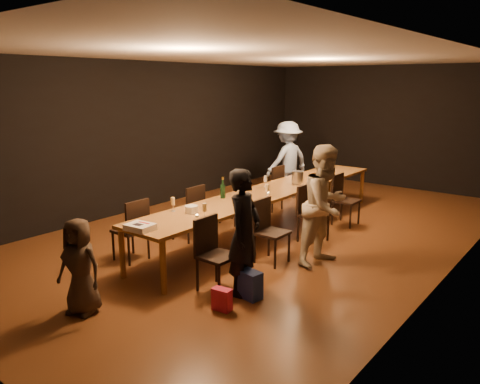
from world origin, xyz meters
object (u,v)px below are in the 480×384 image
Objects in this scene: chair_right_3 at (346,200)px; chair_left_3 at (270,188)px; table at (271,193)px; chair_left_2 at (233,199)px; birthday_cake at (140,227)px; plate_stack at (192,209)px; chair_right_0 at (217,255)px; champagne_bottle at (223,188)px; chair_left_1 at (188,212)px; child at (80,266)px; chair_left_0 at (130,229)px; ice_bucket at (298,178)px; chair_right_1 at (272,232)px; woman_birthday at (244,232)px; woman_tan at (325,205)px; chair_right_2 at (314,214)px; man_blue at (287,160)px.

chair_right_3 is 1.70m from chair_left_3.
chair_left_2 is (-0.85, 0.00, -0.24)m from table.
plate_stack reaches higher than birthday_cake.
champagne_bottle reaches higher than chair_right_0.
table is 2.56m from chair_right_0.
chair_right_0 is 1.00× the size of chair_left_1.
child reaches higher than chair_right_3.
birthday_cake is (-0.01, -2.90, 0.09)m from table.
chair_left_1 is (0.00, 1.20, 0.00)m from chair_left_0.
ice_bucket is (0.37, 1.68, -0.05)m from champagne_bottle.
chair_right_1 is 2.68× the size of champagne_bottle.
woman_birthday is at bearing -85.46° from chair_left_0.
chair_right_1 is 0.85m from woman_tan.
plate_stack is at bearing 74.33° from child.
child is 3.21× the size of champagne_bottle.
ice_bucket is (-0.76, -0.48, 0.40)m from chair_right_3.
chair_left_3 is (-1.70, 1.20, 0.00)m from chair_right_2.
plate_stack is (0.80, -3.12, 0.34)m from chair_left_3.
woman_birthday is at bearing 36.11° from child.
child is at bearing -170.06° from chair_left_3.
woman_tan is at bearing 127.19° from chair_right_1.
chair_right_3 is at bearing 62.53° from champagne_bottle.
chair_left_2 is at bearing -125.22° from chair_right_1.
champagne_bottle is at bearing 105.52° from woman_tan.
chair_left_1 is 3.54m from man_blue.
chair_right_1 is 1.00× the size of chair_right_2.
chair_left_1 is 2.55× the size of birthday_cake.
child is at bearing -83.89° from champagne_bottle.
birthday_cake is 1.05× the size of champagne_bottle.
ice_bucket is (0.15, 2.64, 0.07)m from plate_stack.
chair_left_1 is 2.17m from ice_bucket.
woman_tan is 7.27× the size of ice_bucket.
ice_bucket is (-1.36, 1.46, 0.00)m from woman_tan.
chair_left_3 is (0.00, 2.40, 0.00)m from chair_left_1.
chair_right_3 is (0.00, 1.20, 0.00)m from chair_right_2.
ice_bucket is at bearing -57.46° from chair_right_3.
chair_right_0 is 1.63m from child.
woman_birthday is 1.53m from woman_tan.
ice_bucket reaches higher than table.
woman_tan is 1.00× the size of man_blue.
child reaches higher than chair_left_3.
chair_right_3 is at bearing 32.54° from ice_bucket.
chair_left_3 is (-1.70, 3.60, 0.00)m from chair_right_0.
woman_birthday is at bearing 176.89° from woman_tan.
chair_right_1 is 1.20m from chair_right_2.
man_blue reaches higher than woman_birthday.
chair_right_1 is 1.93m from birthday_cake.
champagne_bottle is (-1.73, -0.22, 0.06)m from woman_tan.
chair_right_2 is 2.94m from chair_left_0.
chair_left_3 is at bearing -154.72° from chair_right_0.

